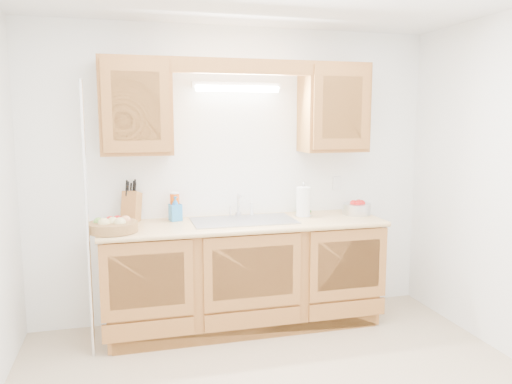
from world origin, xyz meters
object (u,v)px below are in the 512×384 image
object	(u,v)px
fruit_basket	(113,225)
knife_block	(131,206)
paper_towel	(303,202)
apple_bowl	(357,208)

from	to	relation	value
fruit_basket	knife_block	size ratio (longest dim) A/B	1.16
fruit_basket	paper_towel	distance (m)	1.59
apple_bowl	fruit_basket	bearing A→B (deg)	-174.81
knife_block	fruit_basket	bearing A→B (deg)	-90.34
knife_block	apple_bowl	bearing A→B (deg)	15.79
fruit_basket	apple_bowl	distance (m)	2.07
paper_towel	apple_bowl	size ratio (longest dim) A/B	1.22
knife_block	apple_bowl	size ratio (longest dim) A/B	1.42
knife_block	paper_towel	xyz separation A→B (m)	(1.43, -0.15, -0.00)
fruit_basket	paper_towel	xyz separation A→B (m)	(1.57, 0.21, 0.08)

